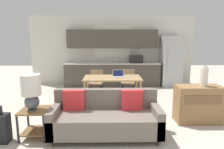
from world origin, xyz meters
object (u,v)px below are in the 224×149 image
Objects in this scene: dining_table at (112,79)px; laptop at (119,75)px; credenza at (198,104)px; dining_chair_far_left at (96,81)px; table_lamp at (31,90)px; dining_chair_far_right at (128,81)px; vase at (204,77)px; side_table at (35,118)px; couch at (106,118)px; refrigerator at (171,61)px.

laptop is (0.18, 0.05, 0.11)m from dining_table.
laptop is at bearing 15.17° from dining_table.
dining_table is at bearing -173.30° from laptop.
dining_chair_far_left is (-2.37, 2.07, 0.07)m from credenza.
dining_table is at bearing 53.08° from table_lamp.
vase is at bearing -48.42° from dining_chair_far_right.
side_table is 0.66× the size of dining_chair_far_left.
table_lamp is at bearing -134.68° from side_table.
table_lamp is 2.95m from dining_chair_far_left.
laptop is at bearing -37.01° from dining_chair_far_left.
side_table is 3.41m from dining_chair_far_right.
laptop is (-1.68, 1.38, 0.39)m from credenza.
dining_chair_far_left is at bearing 97.33° from couch.
credenza is (1.86, -1.33, -0.28)m from dining_table.
couch is at bearing -121.59° from refrigerator.
vase is at bearing 10.34° from side_table.
vase reaches higher than dining_table.
dining_table is 4.54× the size of laptop.
table_lamp is 3.47m from credenza.
laptop is (0.34, 1.96, 0.45)m from couch.
couch is (-0.16, -1.91, -0.34)m from dining_table.
dining_chair_far_right is at bearing 53.99° from side_table.
side_table is 1.21× the size of vase.
refrigerator reaches higher than dining_chair_far_left.
dining_chair_far_right is at bearing 75.66° from couch.
dining_table is at bearing 85.09° from couch.
dining_table is 0.91m from dining_chair_far_left.
side_table is (-1.48, -1.98, -0.32)m from dining_table.
refrigerator is 3.45m from vase.
dining_chair_far_left is at bearing -154.32° from refrigerator.
couch is at bearing -94.91° from dining_table.
couch reaches higher than dining_chair_far_right.
dining_table is 2.52m from table_lamp.
couch is 4.51× the size of vase.
couch reaches higher than side_table.
couch is at bearing -74.41° from dining_chair_far_left.
table_lamp is (-1.34, -0.09, 0.57)m from couch.
credenza is at bearing -47.83° from laptop.
vase is (3.42, 0.62, 0.66)m from side_table.
vase reaches higher than couch.
dining_table is 0.96m from dining_chair_far_right.
credenza reaches higher than dining_table.
laptop is at bearing 50.73° from side_table.
vase is at bearing -95.80° from refrigerator.
dining_chair_far_right reaches higher than side_table.
table_lamp is at bearing -137.80° from laptop.
credenza is at bearing -49.68° from dining_chair_far_right.
refrigerator is 4.28× the size of vase.
dining_table is at bearing 144.34° from credenza.
dining_chair_far_right is at bearing 123.59° from vase.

